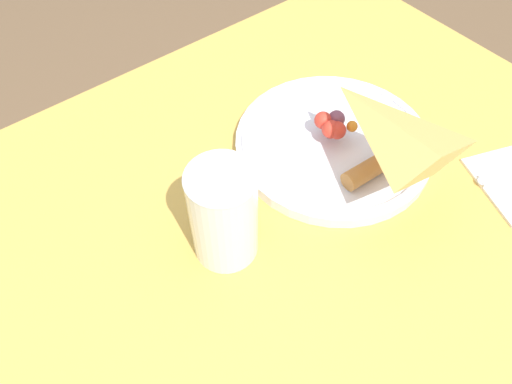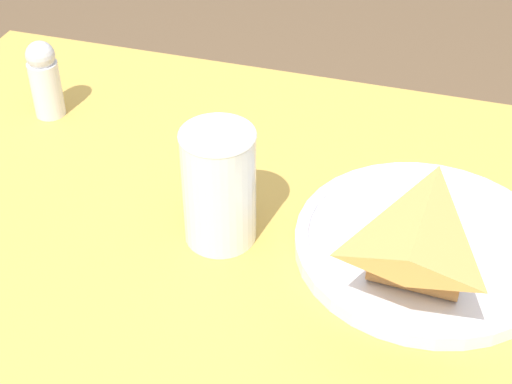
# 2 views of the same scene
# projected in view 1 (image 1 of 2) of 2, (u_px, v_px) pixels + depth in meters

# --- Properties ---
(dining_table) EXTENTS (1.00, 0.80, 0.75)m
(dining_table) POSITION_uv_depth(u_px,v_px,m) (283.00, 301.00, 0.66)
(dining_table) COLOR gold
(dining_table) RESTS_ON ground_plane
(plate_pizza) EXTENTS (0.26, 0.26, 0.05)m
(plate_pizza) POSITION_uv_depth(u_px,v_px,m) (334.00, 141.00, 0.66)
(plate_pizza) COLOR white
(plate_pizza) RESTS_ON dining_table
(milk_glass) EXTENTS (0.07, 0.07, 0.13)m
(milk_glass) POSITION_uv_depth(u_px,v_px,m) (224.00, 217.00, 0.53)
(milk_glass) COLOR white
(milk_glass) RESTS_ON dining_table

